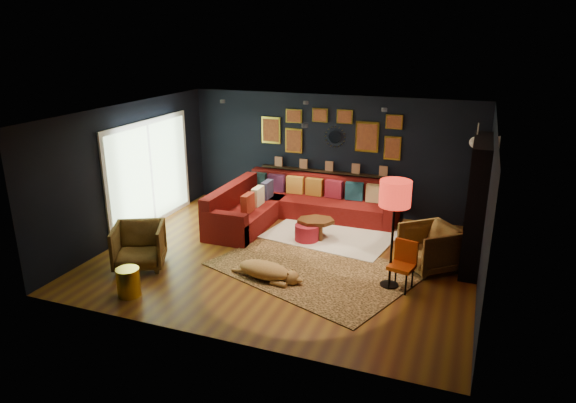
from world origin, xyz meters
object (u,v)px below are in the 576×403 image
(coffee_table, at_px, (316,223))
(armchair_right, at_px, (430,245))
(sectional, at_px, (289,206))
(floor_lamp, at_px, (395,198))
(gold_stool, at_px, (128,282))
(orange_chair, at_px, (404,261))
(armchair_left, at_px, (139,244))
(pouf, at_px, (307,232))
(dog, at_px, (264,267))

(coffee_table, xyz_separation_m, armchair_right, (2.22, -0.58, 0.09))
(sectional, height_order, floor_lamp, floor_lamp)
(sectional, xyz_separation_m, gold_stool, (-1.16, -3.97, -0.10))
(armchair_right, distance_m, orange_chair, 0.93)
(sectional, bearing_deg, armchair_left, -117.68)
(coffee_table, xyz_separation_m, floor_lamp, (1.71, -1.48, 1.15))
(sectional, distance_m, coffee_table, 1.16)
(pouf, bearing_deg, armchair_left, -138.35)
(armchair_right, relative_size, floor_lamp, 0.48)
(armchair_left, relative_size, dog, 0.66)
(sectional, xyz_separation_m, dog, (0.59, -2.75, -0.10))
(armchair_left, relative_size, floor_lamp, 0.48)
(gold_stool, distance_m, dog, 2.13)
(pouf, height_order, dog, dog)
(orange_chair, bearing_deg, armchair_left, -156.37)
(armchair_right, bearing_deg, armchair_left, -110.39)
(pouf, relative_size, orange_chair, 0.60)
(sectional, xyz_separation_m, pouf, (0.73, -0.98, -0.14))
(orange_chair, bearing_deg, floor_lamp, -159.67)
(armchair_right, bearing_deg, gold_stool, -98.61)
(orange_chair, bearing_deg, gold_stool, -143.08)
(armchair_right, relative_size, gold_stool, 1.91)
(sectional, height_order, coffee_table, sectional)
(floor_lamp, bearing_deg, armchair_right, 60.08)
(armchair_left, bearing_deg, orange_chair, -16.05)
(orange_chair, bearing_deg, sectional, 153.74)
(sectional, relative_size, armchair_right, 4.02)
(orange_chair, relative_size, dog, 0.62)
(coffee_table, height_order, dog, dog)
(orange_chair, bearing_deg, dog, -153.87)
(sectional, distance_m, armchair_left, 3.46)
(dog, bearing_deg, armchair_left, -164.59)
(floor_lamp, bearing_deg, pouf, 144.76)
(sectional, xyz_separation_m, coffee_table, (0.84, -0.79, 0.01))
(floor_lamp, bearing_deg, dog, -166.33)
(coffee_table, bearing_deg, dog, -97.28)
(armchair_right, bearing_deg, sectional, -154.42)
(sectional, height_order, dog, sectional)
(pouf, height_order, orange_chair, orange_chair)
(armchair_left, distance_m, orange_chair, 4.43)
(coffee_table, bearing_deg, pouf, -120.34)
(armchair_left, relative_size, gold_stool, 1.90)
(orange_chair, bearing_deg, pouf, 160.99)
(armchair_right, bearing_deg, pouf, -139.77)
(coffee_table, bearing_deg, sectional, 136.58)
(orange_chair, height_order, floor_lamp, floor_lamp)
(armchair_left, bearing_deg, armchair_right, -6.84)
(armchair_left, distance_m, armchair_right, 4.96)
(gold_stool, relative_size, floor_lamp, 0.25)
(coffee_table, relative_size, dog, 0.69)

